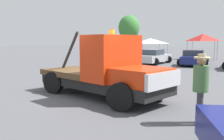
% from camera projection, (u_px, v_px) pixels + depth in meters
% --- Properties ---
extents(ground_plane, '(160.00, 160.00, 0.00)m').
position_uv_depth(ground_plane, '(101.00, 96.00, 9.55)').
color(ground_plane, '#545459').
extents(tow_truck, '(5.92, 3.34, 2.53)m').
position_uv_depth(tow_truck, '(107.00, 72.00, 9.19)').
color(tow_truck, black).
rests_on(tow_truck, ground).
extents(person_near_truck, '(0.40, 0.40, 1.80)m').
position_uv_depth(person_near_truck, '(201.00, 83.00, 6.29)').
color(person_near_truck, '#38383D').
rests_on(person_near_truck, ground).
extents(parked_car_silver, '(2.64, 4.78, 1.34)m').
position_uv_depth(parked_car_silver, '(153.00, 57.00, 22.91)').
color(parked_car_silver, '#B7B7BC').
rests_on(parked_car_silver, ground).
extents(parked_car_navy, '(2.78, 4.75, 1.34)m').
position_uv_depth(parked_car_navy, '(194.00, 58.00, 21.54)').
color(parked_car_navy, navy).
rests_on(parked_car_navy, ground).
extents(canopy_tent_white, '(3.60, 3.60, 2.43)m').
position_uv_depth(canopy_tent_white, '(150.00, 41.00, 32.27)').
color(canopy_tent_white, '#9E9EA3').
rests_on(canopy_tent_white, ground).
extents(canopy_tent_red, '(2.87, 2.87, 2.89)m').
position_uv_depth(canopy_tent_red, '(203.00, 38.00, 27.83)').
color(canopy_tent_red, '#9E9EA3').
rests_on(canopy_tent_red, ground).
extents(tree_left, '(3.60, 3.60, 6.44)m').
position_uv_depth(tree_left, '(129.00, 28.00, 42.57)').
color(tree_left, brown).
rests_on(tree_left, ground).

